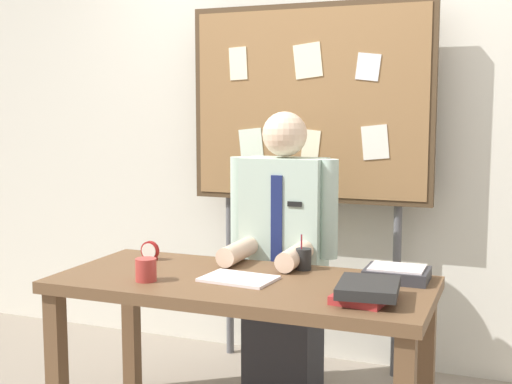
# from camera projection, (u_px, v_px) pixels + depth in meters

# --- Properties ---
(back_wall) EXTENTS (6.40, 0.08, 2.70)m
(back_wall) POSITION_uv_depth(u_px,v_px,m) (319.00, 124.00, 3.82)
(back_wall) COLOR silver
(back_wall) RESTS_ON ground_plane
(desk) EXTENTS (1.58, 0.71, 0.72)m
(desk) POSITION_uv_depth(u_px,v_px,m) (242.00, 301.00, 2.84)
(desk) COLOR brown
(desk) RESTS_ON ground_plane
(person) EXTENTS (0.55, 0.56, 1.42)m
(person) POSITION_uv_depth(u_px,v_px,m) (283.00, 266.00, 3.33)
(person) COLOR #2D2D33
(person) RESTS_ON ground_plane
(bulletin_board) EXTENTS (1.33, 0.09, 1.99)m
(bulletin_board) POSITION_uv_depth(u_px,v_px,m) (309.00, 109.00, 3.62)
(bulletin_board) COLOR #4C3823
(bulletin_board) RESTS_ON ground_plane
(book_stack) EXTENTS (0.25, 0.30, 0.07)m
(book_stack) POSITION_uv_depth(u_px,v_px,m) (366.00, 291.00, 2.50)
(book_stack) COLOR #B22D2D
(book_stack) RESTS_ON desk
(open_notebook) EXTENTS (0.32, 0.23, 0.01)m
(open_notebook) POSITION_uv_depth(u_px,v_px,m) (239.00, 279.00, 2.81)
(open_notebook) COLOR silver
(open_notebook) RESTS_ON desk
(desk_clock) EXTENTS (0.09, 0.04, 0.09)m
(desk_clock) POSITION_uv_depth(u_px,v_px,m) (150.00, 252.00, 3.18)
(desk_clock) COLOR maroon
(desk_clock) RESTS_ON desk
(coffee_mug) EXTENTS (0.09, 0.09, 0.10)m
(coffee_mug) POSITION_uv_depth(u_px,v_px,m) (146.00, 270.00, 2.79)
(coffee_mug) COLOR #B23833
(coffee_mug) RESTS_ON desk
(pen_holder) EXTENTS (0.07, 0.07, 0.16)m
(pen_holder) POSITION_uv_depth(u_px,v_px,m) (303.00, 259.00, 2.99)
(pen_holder) COLOR #262626
(pen_holder) RESTS_ON desk
(paper_tray) EXTENTS (0.26, 0.20, 0.06)m
(paper_tray) POSITION_uv_depth(u_px,v_px,m) (397.00, 274.00, 2.80)
(paper_tray) COLOR #333338
(paper_tray) RESTS_ON desk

